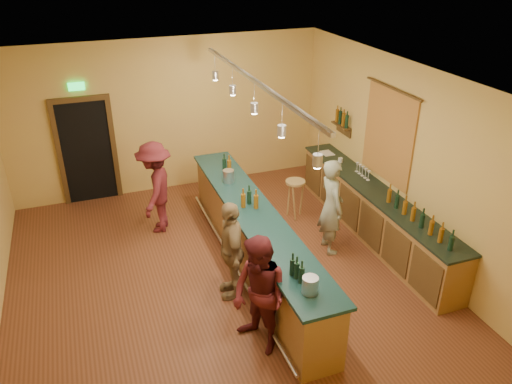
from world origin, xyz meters
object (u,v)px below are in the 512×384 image
object	(u,v)px
bartender	(331,206)
bar_stool	(295,188)
tasting_bar	(254,236)
customer_b	(231,250)
customer_c	(156,188)
back_counter	(374,213)
customer_a	(260,296)

from	to	relation	value
bartender	bar_stool	world-z (taller)	bartender
tasting_bar	bar_stool	distance (m)	1.87
customer_b	customer_c	distance (m)	2.40
customer_b	back_counter	bearing A→B (deg)	112.07
customer_a	customer_b	distance (m)	1.19
tasting_bar	customer_b	bearing A→B (deg)	-137.44
bar_stool	customer_a	bearing A→B (deg)	-121.66
customer_a	customer_c	bearing A→B (deg)	170.92
bartender	customer_b	size ratio (longest dim) A/B	1.08
back_counter	customer_a	xyz separation A→B (m)	(-2.90, -1.88, 0.35)
customer_a	customer_c	xyz separation A→B (m)	(-0.70, 3.49, 0.03)
tasting_bar	customer_a	size ratio (longest dim) A/B	3.06
back_counter	bartender	world-z (taller)	bartender
bartender	customer_b	xyz separation A→B (m)	(-1.96, -0.58, -0.06)
back_counter	tasting_bar	distance (m)	2.36
customer_a	customer_c	world-z (taller)	customer_c
bartender	bar_stool	xyz separation A→B (m)	(-0.09, 1.26, -0.22)
customer_b	customer_c	xyz separation A→B (m)	(-0.70, 2.30, 0.07)
bartender	customer_c	bearing A→B (deg)	60.92
bartender	customer_b	distance (m)	2.04
customer_a	bar_stool	xyz separation A→B (m)	(1.87, 3.03, -0.20)
tasting_bar	bartender	xyz separation A→B (m)	(1.41, 0.08, 0.24)
back_counter	customer_b	xyz separation A→B (m)	(-2.90, -0.68, 0.30)
tasting_bar	customer_b	xyz separation A→B (m)	(-0.55, -0.50, 0.18)
customer_a	customer_c	distance (m)	3.56
customer_a	customer_b	bearing A→B (deg)	159.50
back_counter	tasting_bar	size ratio (longest dim) A/B	0.89
back_counter	bartender	distance (m)	1.02
tasting_bar	customer_b	world-z (taller)	customer_b
back_counter	customer_b	world-z (taller)	customer_b
bar_stool	back_counter	bearing A→B (deg)	-48.05
customer_c	back_counter	bearing A→B (deg)	88.50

